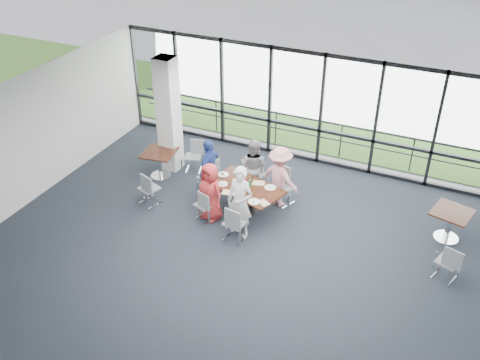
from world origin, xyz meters
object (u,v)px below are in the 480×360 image
at_px(chair_main_nr, 235,223).
at_px(chair_main_fl, 255,175).
at_px(chair_main_end, 208,176).
at_px(diner_far_left, 253,167).
at_px(diner_far_right, 280,177).
at_px(diner_near_right, 240,202).
at_px(chair_spare_lb, 193,157).
at_px(chair_main_nl, 205,205).
at_px(chair_spare_la, 149,188).
at_px(side_table_left, 159,156).
at_px(diner_near_left, 210,192).
at_px(diner_end, 210,168).
at_px(side_table_right, 451,216).
at_px(chair_spare_r, 448,262).
at_px(structural_column, 169,115).
at_px(main_table, 245,191).
at_px(chair_main_fr, 283,187).

distance_m(chair_main_nr, chair_main_fl, 2.18).
relative_size(chair_main_nr, chair_main_end, 0.99).
xyz_separation_m(diner_far_left, diner_far_right, (0.81, -0.25, 0.04)).
relative_size(diner_near_right, chair_spare_lb, 2.02).
distance_m(chair_main_nl, chair_spare_la, 1.58).
height_order(side_table_left, chair_spare_la, chair_spare_la).
relative_size(chair_main_nr, chair_spare_la, 1.02).
xyz_separation_m(diner_far_right, chair_spare_lb, (-2.76, 0.56, -0.37)).
relative_size(diner_near_left, diner_end, 0.94).
bearing_deg(chair_main_nl, side_table_right, 37.94).
relative_size(chair_main_fl, chair_spare_r, 1.01).
bearing_deg(chair_main_nr, diner_end, 143.78).
distance_m(side_table_left, chair_main_nr, 3.46).
height_order(diner_near_right, diner_far_left, diner_near_right).
height_order(diner_near_left, diner_end, diner_end).
bearing_deg(diner_end, chair_spare_lb, -129.51).
relative_size(chair_main_nl, chair_main_fl, 0.94).
xyz_separation_m(diner_far_right, chair_main_nr, (-0.40, -1.74, -0.35)).
relative_size(chair_spare_lb, chair_spare_r, 1.00).
relative_size(side_table_right, chair_main_nr, 1.09).
bearing_deg(chair_main_fl, diner_end, 48.20).
xyz_separation_m(chair_main_fl, chair_spare_lb, (-1.93, 0.16, -0.00)).
relative_size(structural_column, side_table_right, 3.23).
bearing_deg(chair_spare_r, side_table_left, -169.03).
bearing_deg(diner_far_right, chair_spare_la, 41.03).
xyz_separation_m(structural_column, diner_far_right, (3.38, -0.47, -0.80)).
bearing_deg(diner_far_left, chair_spare_lb, -1.07).
height_order(structural_column, diner_far_right, structural_column).
relative_size(side_table_left, chair_main_fl, 1.09).
bearing_deg(chair_main_nl, chair_main_nr, -1.24).
bearing_deg(chair_main_nr, chair_spare_r, 17.96).
bearing_deg(side_table_right, diner_end, -173.74).
height_order(side_table_left, diner_far_right, diner_far_right).
relative_size(diner_near_left, chair_main_fl, 1.69).
distance_m(chair_main_fl, chair_main_end, 1.22).
bearing_deg(main_table, chair_main_fr, 65.14).
bearing_deg(chair_main_end, chair_main_nr, 47.73).
height_order(structural_column, chair_main_nl, structural_column).
bearing_deg(structural_column, main_table, -22.47).
bearing_deg(diner_near_right, diner_far_left, 110.24).
xyz_separation_m(chair_main_end, chair_spare_la, (-1.08, -1.11, -0.01)).
height_order(main_table, diner_far_left, diner_far_left).
xyz_separation_m(diner_end, chair_main_fr, (1.83, 0.43, -0.32)).
relative_size(diner_near_right, chair_spare_la, 1.96).
distance_m(side_table_left, chair_main_end, 1.55).
relative_size(side_table_left, chair_spare_r, 1.11).
xyz_separation_m(chair_main_nr, chair_main_end, (-1.49, 1.53, 0.00)).
xyz_separation_m(diner_near_left, diner_end, (-0.48, 0.91, 0.05)).
distance_m(chair_main_end, chair_spare_lb, 1.16).
bearing_deg(chair_main_fl, chair_spare_la, 49.56).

